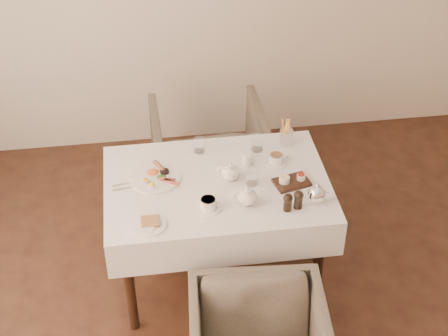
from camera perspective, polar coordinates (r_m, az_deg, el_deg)
name	(u,v)px	position (r m, az deg, el deg)	size (l,w,h in m)	color
table	(217,198)	(3.98, -0.58, -2.52)	(1.28, 0.88, 0.75)	black
armchair_far	(209,157)	(4.77, -1.24, 0.95)	(0.76, 0.78, 0.71)	#484135
breakfast_plate	(155,177)	(3.95, -5.73, -0.74)	(0.29, 0.29, 0.04)	white
side_plate	(147,225)	(3.64, -6.42, -4.72)	(0.21, 0.19, 0.02)	white
teapot_centre	(231,171)	(3.89, 0.55, -0.26)	(0.15, 0.11, 0.12)	white
teapot_front	(247,196)	(3.72, 1.96, -2.33)	(0.15, 0.12, 0.12)	white
creamer	(248,158)	(4.02, 1.97, 0.84)	(0.07, 0.07, 0.08)	white
teacup_near	(208,204)	(3.71, -1.32, -3.05)	(0.14, 0.14, 0.07)	white
teacup_far	(276,159)	(4.04, 4.36, 0.71)	(0.13, 0.13, 0.06)	white
glass_left	(199,145)	(4.12, -2.08, 1.91)	(0.07, 0.07, 0.09)	silver
glass_mid	(252,177)	(3.87, 2.34, -0.76)	(0.07, 0.07, 0.09)	silver
glass_right	(257,143)	(4.13, 2.75, 2.11)	(0.07, 0.07, 0.10)	silver
condiment_board	(291,181)	(3.90, 5.63, -1.10)	(0.22, 0.18, 0.05)	black
pepper_mill_left	(288,202)	(3.70, 5.32, -2.84)	(0.05, 0.05, 0.11)	black
pepper_mill_right	(298,199)	(3.72, 6.20, -2.60)	(0.06, 0.06, 0.11)	black
silver_pot	(316,193)	(3.76, 7.70, -2.07)	(0.12, 0.10, 0.13)	white
fries_cup	(286,133)	(4.18, 5.21, 2.88)	(0.08, 0.08, 0.17)	silver
cutlery_fork	(128,183)	(3.93, -7.97, -1.26)	(0.01, 0.18, 0.00)	silver
cutlery_knife	(128,188)	(3.90, -8.00, -1.68)	(0.01, 0.17, 0.00)	silver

